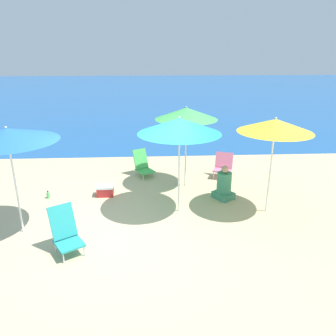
{
  "coord_description": "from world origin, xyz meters",
  "views": [
    {
      "loc": [
        0.26,
        -6.07,
        3.48
      ],
      "look_at": [
        0.65,
        0.84,
        1.0
      ],
      "focal_mm": 35.0,
      "sensor_mm": 36.0,
      "label": 1
    }
  ],
  "objects_px": {
    "beach_umbrella_blue": "(7,135)",
    "beach_umbrella_yellow": "(275,126)",
    "beach_chair_green": "(143,165)",
    "beach_chair_pink": "(223,165)",
    "beach_chair_teal": "(66,231)",
    "cooler_box": "(105,190)",
    "water_bottle": "(48,195)",
    "beach_umbrella_teal": "(179,126)",
    "person_seated_far": "(224,185)",
    "beach_umbrella_green": "(186,114)"
  },
  "relations": [
    {
      "from": "beach_umbrella_blue",
      "to": "beach_umbrella_yellow",
      "type": "xyz_separation_m",
      "value": [
        5.26,
        0.61,
        -0.02
      ]
    },
    {
      "from": "beach_chair_green",
      "to": "beach_chair_pink",
      "type": "relative_size",
      "value": 1.07
    },
    {
      "from": "beach_chair_teal",
      "to": "cooler_box",
      "type": "distance_m",
      "value": 2.47
    },
    {
      "from": "beach_umbrella_yellow",
      "to": "water_bottle",
      "type": "relative_size",
      "value": 11.09
    },
    {
      "from": "water_bottle",
      "to": "beach_chair_pink",
      "type": "bearing_deg",
      "value": 14.53
    },
    {
      "from": "beach_umbrella_blue",
      "to": "water_bottle",
      "type": "relative_size",
      "value": 11.11
    },
    {
      "from": "beach_umbrella_blue",
      "to": "water_bottle",
      "type": "height_order",
      "value": "beach_umbrella_blue"
    },
    {
      "from": "beach_chair_green",
      "to": "cooler_box",
      "type": "height_order",
      "value": "beach_chair_green"
    },
    {
      "from": "beach_umbrella_teal",
      "to": "beach_chair_green",
      "type": "bearing_deg",
      "value": 109.87
    },
    {
      "from": "beach_umbrella_yellow",
      "to": "beach_chair_pink",
      "type": "relative_size",
      "value": 3.08
    },
    {
      "from": "beach_chair_green",
      "to": "person_seated_far",
      "type": "xyz_separation_m",
      "value": [
        2.04,
        -1.74,
        0.01
      ]
    },
    {
      "from": "beach_chair_teal",
      "to": "beach_chair_pink",
      "type": "height_order",
      "value": "beach_chair_teal"
    },
    {
      "from": "beach_chair_pink",
      "to": "water_bottle",
      "type": "xyz_separation_m",
      "value": [
        -4.68,
        -1.21,
        -0.29
      ]
    },
    {
      "from": "beach_chair_green",
      "to": "beach_chair_pink",
      "type": "height_order",
      "value": "beach_chair_green"
    },
    {
      "from": "beach_umbrella_blue",
      "to": "person_seated_far",
      "type": "relative_size",
      "value": 2.54
    },
    {
      "from": "beach_umbrella_teal",
      "to": "cooler_box",
      "type": "distance_m",
      "value": 2.75
    },
    {
      "from": "beach_umbrella_teal",
      "to": "beach_chair_green",
      "type": "relative_size",
      "value": 2.9
    },
    {
      "from": "person_seated_far",
      "to": "cooler_box",
      "type": "height_order",
      "value": "person_seated_far"
    },
    {
      "from": "beach_umbrella_yellow",
      "to": "beach_chair_pink",
      "type": "bearing_deg",
      "value": 103.33
    },
    {
      "from": "beach_chair_teal",
      "to": "beach_umbrella_blue",
      "type": "bearing_deg",
      "value": 113.27
    },
    {
      "from": "beach_chair_green",
      "to": "water_bottle",
      "type": "bearing_deg",
      "value": -177.8
    },
    {
      "from": "beach_chair_teal",
      "to": "beach_umbrella_yellow",
      "type": "bearing_deg",
      "value": -14.77
    },
    {
      "from": "beach_chair_teal",
      "to": "beach_chair_pink",
      "type": "distance_m",
      "value": 5.11
    },
    {
      "from": "beach_umbrella_teal",
      "to": "beach_chair_pink",
      "type": "distance_m",
      "value": 3.04
    },
    {
      "from": "beach_chair_teal",
      "to": "cooler_box",
      "type": "height_order",
      "value": "beach_chair_teal"
    },
    {
      "from": "beach_chair_teal",
      "to": "water_bottle",
      "type": "xyz_separation_m",
      "value": [
        -1.01,
        2.34,
        -0.32
      ]
    },
    {
      "from": "beach_chair_pink",
      "to": "beach_umbrella_teal",
      "type": "bearing_deg",
      "value": -103.49
    },
    {
      "from": "beach_umbrella_green",
      "to": "beach_chair_pink",
      "type": "height_order",
      "value": "beach_umbrella_green"
    },
    {
      "from": "beach_chair_green",
      "to": "beach_umbrella_yellow",
      "type": "bearing_deg",
      "value": -71.36
    },
    {
      "from": "beach_umbrella_yellow",
      "to": "person_seated_far",
      "type": "bearing_deg",
      "value": 137.49
    },
    {
      "from": "cooler_box",
      "to": "beach_umbrella_green",
      "type": "bearing_deg",
      "value": 14.47
    },
    {
      "from": "beach_umbrella_green",
      "to": "beach_umbrella_blue",
      "type": "bearing_deg",
      "value": -147.83
    },
    {
      "from": "beach_chair_pink",
      "to": "cooler_box",
      "type": "xyz_separation_m",
      "value": [
        -3.27,
        -1.13,
        -0.23
      ]
    },
    {
      "from": "beach_chair_teal",
      "to": "water_bottle",
      "type": "height_order",
      "value": "beach_chair_teal"
    },
    {
      "from": "beach_chair_green",
      "to": "beach_chair_pink",
      "type": "bearing_deg",
      "value": -37.08
    },
    {
      "from": "beach_umbrella_teal",
      "to": "water_bottle",
      "type": "distance_m",
      "value": 3.83
    },
    {
      "from": "beach_umbrella_blue",
      "to": "beach_chair_teal",
      "type": "bearing_deg",
      "value": -34.36
    },
    {
      "from": "beach_umbrella_blue",
      "to": "beach_umbrella_teal",
      "type": "relative_size",
      "value": 1.0
    },
    {
      "from": "beach_chair_pink",
      "to": "beach_umbrella_blue",
      "type": "bearing_deg",
      "value": -127.39
    },
    {
      "from": "beach_umbrella_blue",
      "to": "beach_chair_pink",
      "type": "relative_size",
      "value": 3.08
    },
    {
      "from": "beach_umbrella_yellow",
      "to": "beach_chair_green",
      "type": "xyz_separation_m",
      "value": [
        -2.87,
        2.5,
        -1.67
      ]
    },
    {
      "from": "beach_umbrella_blue",
      "to": "beach_umbrella_yellow",
      "type": "distance_m",
      "value": 5.29
    },
    {
      "from": "person_seated_far",
      "to": "water_bottle",
      "type": "distance_m",
      "value": 4.4
    },
    {
      "from": "beach_umbrella_green",
      "to": "cooler_box",
      "type": "distance_m",
      "value": 2.84
    },
    {
      "from": "beach_umbrella_teal",
      "to": "beach_umbrella_yellow",
      "type": "xyz_separation_m",
      "value": [
        2.01,
        -0.12,
        0.01
      ]
    },
    {
      "from": "cooler_box",
      "to": "beach_chair_pink",
      "type": "bearing_deg",
      "value": 19.02
    },
    {
      "from": "beach_umbrella_green",
      "to": "beach_chair_teal",
      "type": "height_order",
      "value": "beach_umbrella_green"
    },
    {
      "from": "beach_umbrella_teal",
      "to": "beach_chair_green",
      "type": "distance_m",
      "value": 3.02
    },
    {
      "from": "beach_chair_pink",
      "to": "person_seated_far",
      "type": "xyz_separation_m",
      "value": [
        -0.3,
        -1.46,
        -0.02
      ]
    },
    {
      "from": "beach_umbrella_green",
      "to": "beach_chair_teal",
      "type": "relative_size",
      "value": 2.56
    }
  ]
}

